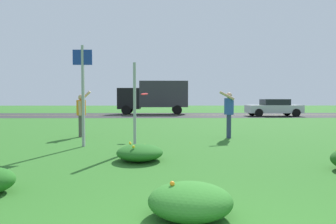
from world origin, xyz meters
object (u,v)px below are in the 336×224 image
object	(u,v)px
sign_post_by_roadside	(135,107)
car_silver_center_left	(274,108)
sign_post_near_path	(83,86)
box_truck_black	(154,96)
person_catcher_blue_shirt	(229,111)
person_thrower_orange_shirt	(81,111)
frisbee_red	(144,94)

from	to	relation	value
sign_post_by_roadside	car_silver_center_left	size ratio (longest dim) A/B	0.53
sign_post_near_path	box_truck_black	bearing A→B (deg)	85.46
sign_post_by_roadside	car_silver_center_left	xyz separation A→B (m)	(10.30, 16.86, -0.45)
person_catcher_blue_shirt	car_silver_center_left	world-z (taller)	person_catcher_blue_shirt
sign_post_near_path	person_thrower_orange_shirt	world-z (taller)	sign_post_near_path
sign_post_by_roadside	person_thrower_orange_shirt	xyz separation A→B (m)	(-2.27, 3.04, -0.24)
car_silver_center_left	box_truck_black	size ratio (longest dim) A/B	0.67
sign_post_near_path	box_truck_black	world-z (taller)	box_truck_black
sign_post_by_roadside	frisbee_red	xyz separation A→B (m)	(0.10, 2.79, 0.40)
box_truck_black	sign_post_near_path	bearing A→B (deg)	-94.54
sign_post_by_roadside	person_thrower_orange_shirt	distance (m)	3.80
car_silver_center_left	sign_post_by_roadside	bearing A→B (deg)	-121.41
person_catcher_blue_shirt	sign_post_near_path	bearing A→B (deg)	-158.60
sign_post_near_path	car_silver_center_left	world-z (taller)	sign_post_near_path
sign_post_near_path	sign_post_by_roadside	world-z (taller)	sign_post_near_path
sign_post_near_path	person_thrower_orange_shirt	xyz separation A→B (m)	(-0.69, 2.32, -0.83)
sign_post_near_path	person_catcher_blue_shirt	xyz separation A→B (m)	(4.74, 1.86, -0.79)
frisbee_red	car_silver_center_left	size ratio (longest dim) A/B	0.06
sign_post_near_path	box_truck_black	xyz separation A→B (m)	(1.60, 20.10, 0.02)
frisbee_red	box_truck_black	distance (m)	18.04
sign_post_by_roadside	person_thrower_orange_shirt	size ratio (longest dim) A/B	1.38
person_catcher_blue_shirt	sign_post_by_roadside	bearing A→B (deg)	-140.80
person_catcher_blue_shirt	box_truck_black	xyz separation A→B (m)	(-3.14, 18.25, 0.82)
person_catcher_blue_shirt	car_silver_center_left	xyz separation A→B (m)	(7.14, 14.29, -0.25)
sign_post_near_path	sign_post_by_roadside	distance (m)	1.83
person_catcher_blue_shirt	frisbee_red	size ratio (longest dim) A/B	6.26
sign_post_by_roadside	person_thrower_orange_shirt	world-z (taller)	sign_post_by_roadside
person_thrower_orange_shirt	car_silver_center_left	size ratio (longest dim) A/B	0.38
car_silver_center_left	sign_post_near_path	bearing A→B (deg)	-126.34
person_thrower_orange_shirt	box_truck_black	world-z (taller)	box_truck_black
sign_post_by_roadside	box_truck_black	distance (m)	20.83
person_catcher_blue_shirt	car_silver_center_left	bearing A→B (deg)	63.45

